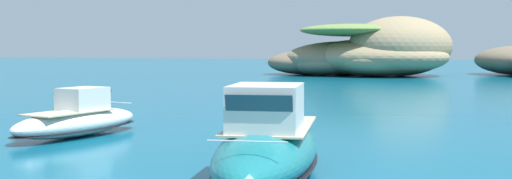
{
  "coord_description": "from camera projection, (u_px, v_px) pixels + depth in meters",
  "views": [
    {
      "loc": [
        9.58,
        -13.83,
        4.26
      ],
      "look_at": [
        1.21,
        16.5,
        2.11
      ],
      "focal_mm": 44.27,
      "sensor_mm": 36.0,
      "label": 1
    }
  ],
  "objects": [
    {
      "name": "channel_buoy",
      "position": [
        242.0,
        129.0,
        30.19
      ],
      "size": [
        0.56,
        0.56,
        1.48
      ],
      "color": "green",
      "rests_on": "ground"
    },
    {
      "name": "motorboat_white",
      "position": [
        78.0,
        120.0,
        30.01
      ],
      "size": [
        4.11,
        8.12,
        2.3
      ],
      "color": "white",
      "rests_on": "ground"
    },
    {
      "name": "motorboat_teal",
      "position": [
        268.0,
        147.0,
        20.38
      ],
      "size": [
        4.23,
        10.7,
        3.07
      ],
      "color": "#19727A",
      "rests_on": "ground"
    },
    {
      "name": "islet_large",
      "position": [
        367.0,
        54.0,
        93.08
      ],
      "size": [
        31.81,
        23.7,
        8.67
      ],
      "color": "#9E8966",
      "rests_on": "ground"
    }
  ]
}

